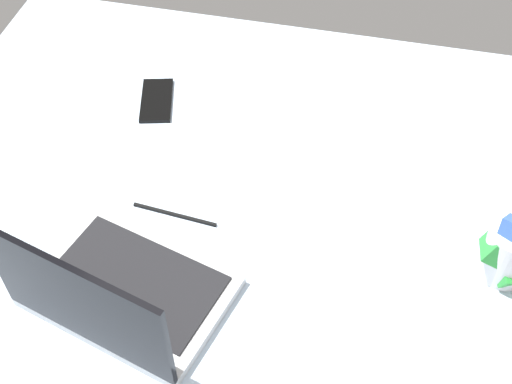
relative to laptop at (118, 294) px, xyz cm
name	(u,v)px	position (x,y,z in cm)	size (l,w,h in cm)	color
bed_mattress	(326,293)	(-33.74, -16.36, -13.41)	(180.00, 140.00, 18.00)	silver
laptop	(118,294)	(0.00, 0.00, 0.00)	(37.96, 31.01, 23.00)	#B7BABC
snack_cup	(509,251)	(-63.65, -22.13, 1.67)	(10.08, 10.15, 14.29)	silver
cell_phone	(157,100)	(10.76, -51.92, -4.01)	(6.80, 14.00, 0.80)	black
charger_cable	(175,215)	(-2.91, -21.46, -4.11)	(17.00, 0.60, 0.60)	black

